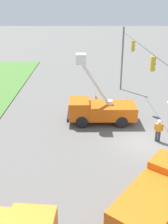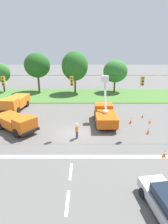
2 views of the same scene
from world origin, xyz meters
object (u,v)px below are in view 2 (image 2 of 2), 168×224
Objects in this scene: utility_truck_bucket_lift at (105,114)px; road_worker at (77,130)px; tree_far_west at (2,73)px; tree_west at (38,65)px; traffic_cone_mid_left at (131,120)px; traffic_cone_foreground_left at (143,116)px; traffic_cone_mid_right at (151,121)px; utility_truck_support_near at (17,122)px; traffic_cone_near_bucket at (165,153)px; utility_truck_support_far at (16,102)px; traffic_cone_lane_edge_a at (149,131)px; tree_centre at (75,66)px; tree_east at (116,71)px.

utility_truck_bucket_lift reaches higher than road_worker.
tree_far_west is 7.97m from tree_west.
tree_west reaches higher than traffic_cone_mid_left.
tree_west is 13.78× the size of traffic_cone_foreground_left.
utility_truck_support_near is at bearing -172.28° from traffic_cone_mid_right.
utility_truck_bucket_lift is (20.76, -17.86, -3.02)m from tree_far_west.
traffic_cone_near_bucket is (1.08, -7.61, -0.04)m from traffic_cone_mid_left.
tree_far_west is 27.55m from utility_truck_bucket_lift.
tree_far_west is 1.00× the size of utility_truck_support_far.
tree_west is 12.07× the size of traffic_cone_lane_edge_a.
traffic_cone_mid_left is (14.05, 2.18, -0.71)m from utility_truck_support_near.
tree_centre is 1.26× the size of tree_east.
tree_east is at bearing 0.19° from tree_far_west.
traffic_cone_foreground_left is at bearing 78.92° from traffic_cone_lane_edge_a.
tree_far_west is 14.68m from utility_truck_support_far.
utility_truck_support_far is at bearing 136.45° from road_worker.
tree_east reaches higher than utility_truck_support_near.
tree_far_west reaches higher than traffic_cone_lane_edge_a.
tree_far_west is at bearing 139.30° from utility_truck_bucket_lift.
road_worker is (7.19, -1.95, -0.09)m from utility_truck_support_near.
traffic_cone_mid_right is (0.32, -1.98, -0.02)m from traffic_cone_foreground_left.
tree_centre reaches higher than tree_west.
tree_east is at bearing 90.70° from traffic_cone_near_bucket.
tree_east is 9.98× the size of traffic_cone_lane_edge_a.
tree_centre is at bearing -3.03° from tree_far_west.
traffic_cone_lane_edge_a is (0.49, -20.98, -4.29)m from tree_east.
road_worker is (10.11, -9.61, -0.24)m from utility_truck_support_far.
traffic_cone_mid_right is (26.71, -17.84, -4.02)m from tree_far_west.
traffic_cone_foreground_left is at bearing 19.43° from utility_truck_bucket_lift.
traffic_cone_near_bucket reaches higher than traffic_cone_mid_right.
utility_truck_bucket_lift is at bearing -21.76° from utility_truck_support_far.
utility_truck_support_far is at bearing -144.78° from tree_east.
utility_truck_support_far reaches higher than traffic_cone_mid_right.
tree_east is 18.54m from traffic_cone_mid_right.
tree_far_west is 0.71× the size of tree_centre.
utility_truck_support_near is at bearing 177.00° from traffic_cone_lane_edge_a.
tree_west reaches higher than utility_truck_bucket_lift.
utility_truck_bucket_lift is 9.56× the size of traffic_cone_foreground_left.
road_worker is 8.70m from traffic_cone_near_bucket.
traffic_cone_foreground_left is 5.13m from traffic_cone_lane_edge_a.
traffic_cone_mid_left is (6.86, 4.13, -0.62)m from road_worker.
utility_truck_bucket_lift is 7.79× the size of traffic_cone_mid_left.
traffic_cone_lane_edge_a is (4.65, -3.04, -0.92)m from utility_truck_bucket_lift.
traffic_cone_mid_left is (16.97, -5.48, -0.86)m from utility_truck_support_far.
traffic_cone_lane_edge_a is (18.22, -8.46, -0.89)m from utility_truck_support_far.
tree_west is at bearing 3.20° from tree_far_west.
tree_west is 24.88m from road_worker.
tree_far_west reaches higher than utility_truck_bucket_lift.
tree_east is 25.97m from traffic_cone_near_bucket.
utility_truck_support_near is 7.45m from road_worker.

